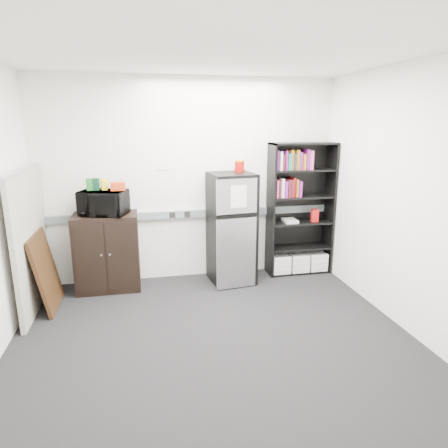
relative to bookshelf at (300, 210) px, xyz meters
name	(u,v)px	position (x,y,z in m)	size (l,w,h in m)	color
floor	(213,337)	(-1.53, -1.57, -0.91)	(4.00, 4.00, 0.00)	black
wall_back	(190,181)	(-1.53, 0.18, 0.44)	(4.00, 0.02, 2.70)	white
wall_right	(403,199)	(0.47, -1.57, 0.44)	(0.02, 3.50, 2.70)	white
ceiling	(211,51)	(-1.53, -1.57, 1.79)	(4.00, 3.50, 0.02)	white
electrical_raceway	(191,214)	(-1.53, 0.15, -0.01)	(3.92, 0.05, 0.10)	slate
wall_note	(163,167)	(-1.88, 0.18, 0.64)	(0.14, 0.00, 0.10)	white
bookshelf	(300,210)	(0.00, 0.00, 0.00)	(0.90, 0.34, 1.85)	black
cubicle_partition	(30,241)	(-3.43, -0.49, -0.10)	(0.06, 1.30, 1.62)	#ACA698
cabinet	(107,252)	(-2.64, -0.06, -0.42)	(0.79, 0.53, 0.99)	black
microwave	(104,203)	(-2.64, -0.08, 0.23)	(0.55, 0.37, 0.31)	black
snack_box_a	(89,185)	(-2.80, -0.05, 0.46)	(0.07, 0.05, 0.15)	#1A5C20
snack_box_b	(96,184)	(-2.72, -0.05, 0.46)	(0.07, 0.05, 0.15)	#0D3C23
snack_box_c	(104,184)	(-2.62, -0.05, 0.46)	(0.07, 0.05, 0.14)	yellow
snack_bag	(118,186)	(-2.45, -0.10, 0.44)	(0.18, 0.10, 0.10)	red
refrigerator	(232,229)	(-1.02, -0.14, -0.17)	(0.62, 0.65, 1.48)	black
coffee_can	(239,165)	(-0.89, -0.02, 0.66)	(0.13, 0.13, 0.18)	#AD0B07
framed_poster	(46,271)	(-3.30, -0.50, -0.46)	(0.21, 0.70, 0.89)	black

